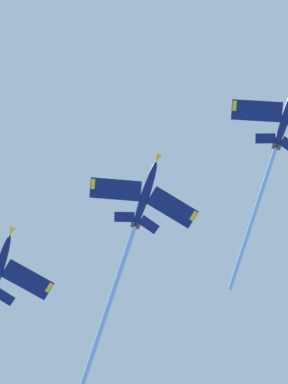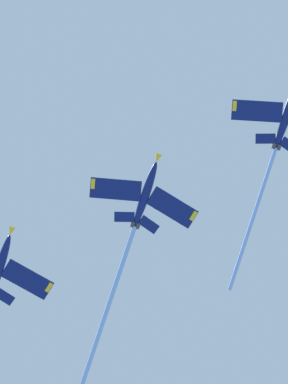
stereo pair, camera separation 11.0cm
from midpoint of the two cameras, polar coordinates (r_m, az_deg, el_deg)
jet_lead at (r=161.14m, az=8.54°, el=3.34°), size 19.57×38.53×10.72m
jet_second at (r=158.64m, az=-0.68°, el=-2.41°), size 19.64×41.90×12.76m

